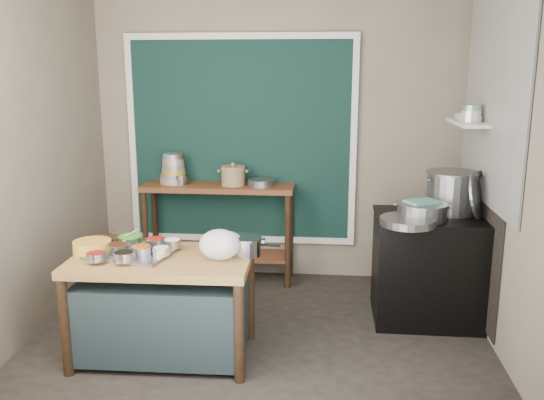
# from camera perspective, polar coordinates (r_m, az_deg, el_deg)

# --- Properties ---
(floor) EXTENTS (3.50, 3.00, 0.02)m
(floor) POSITION_cam_1_polar(r_m,az_deg,el_deg) (4.54, -1.27, -13.83)
(floor) COLOR #2C2621
(floor) RESTS_ON ground
(back_wall) EXTENTS (3.50, 0.02, 2.80)m
(back_wall) POSITION_cam_1_polar(r_m,az_deg,el_deg) (5.60, 0.55, 6.39)
(back_wall) COLOR #75695A
(back_wall) RESTS_ON floor
(left_wall) EXTENTS (0.02, 3.00, 2.80)m
(left_wall) POSITION_cam_1_polar(r_m,az_deg,el_deg) (4.66, -23.42, 4.03)
(left_wall) COLOR #75695A
(left_wall) RESTS_ON floor
(right_wall) EXTENTS (0.02, 3.00, 2.80)m
(right_wall) POSITION_cam_1_polar(r_m,az_deg,el_deg) (4.27, 22.84, 3.35)
(right_wall) COLOR #75695A
(right_wall) RESTS_ON floor
(curtain_panel) EXTENTS (2.10, 0.02, 1.90)m
(curtain_panel) POSITION_cam_1_polar(r_m,az_deg,el_deg) (5.61, -3.07, 5.87)
(curtain_panel) COLOR black
(curtain_panel) RESTS_ON back_wall
(curtain_frame) EXTENTS (2.22, 0.03, 2.02)m
(curtain_frame) POSITION_cam_1_polar(r_m,az_deg,el_deg) (5.60, -3.09, 5.86)
(curtain_frame) COLOR beige
(curtain_frame) RESTS_ON back_wall
(tile_panel) EXTENTS (0.02, 1.70, 1.70)m
(tile_panel) POSITION_cam_1_polar(r_m,az_deg,el_deg) (4.74, 21.11, 9.83)
(tile_panel) COLOR #B2B2AA
(tile_panel) RESTS_ON right_wall
(soot_patch) EXTENTS (0.01, 1.30, 1.30)m
(soot_patch) POSITION_cam_1_polar(r_m,az_deg,el_deg) (5.02, 19.82, -3.30)
(soot_patch) COLOR black
(soot_patch) RESTS_ON right_wall
(wall_shelf) EXTENTS (0.22, 0.70, 0.03)m
(wall_shelf) POSITION_cam_1_polar(r_m,az_deg,el_deg) (5.03, 18.83, 7.26)
(wall_shelf) COLOR beige
(wall_shelf) RESTS_ON right_wall
(prep_table) EXTENTS (1.27, 0.75, 0.75)m
(prep_table) POSITION_cam_1_polar(r_m,az_deg,el_deg) (4.24, -10.70, -10.37)
(prep_table) COLOR olive
(prep_table) RESTS_ON floor
(back_counter) EXTENTS (1.45, 0.40, 0.95)m
(back_counter) POSITION_cam_1_polar(r_m,az_deg,el_deg) (5.63, -5.28, -3.23)
(back_counter) COLOR brown
(back_counter) RESTS_ON floor
(stove_block) EXTENTS (0.90, 0.68, 0.85)m
(stove_block) POSITION_cam_1_polar(r_m,az_deg,el_deg) (4.93, 15.42, -6.65)
(stove_block) COLOR black
(stove_block) RESTS_ON floor
(stove_top) EXTENTS (0.92, 0.69, 0.03)m
(stove_top) POSITION_cam_1_polar(r_m,az_deg,el_deg) (4.80, 15.73, -1.69)
(stove_top) COLOR black
(stove_top) RESTS_ON stove_block
(condiment_tray) EXTENTS (0.62, 0.49, 0.02)m
(condiment_tray) POSITION_cam_1_polar(r_m,az_deg,el_deg) (4.19, -13.85, -5.17)
(condiment_tray) COLOR gray
(condiment_tray) RESTS_ON prep_table
(condiment_bowls) EXTENTS (0.66, 0.50, 0.07)m
(condiment_bowls) POSITION_cam_1_polar(r_m,az_deg,el_deg) (4.20, -14.13, -4.50)
(condiment_bowls) COLOR gray
(condiment_bowls) RESTS_ON condiment_tray
(yellow_basin) EXTENTS (0.27, 0.27, 0.10)m
(yellow_basin) POSITION_cam_1_polar(r_m,az_deg,el_deg) (4.26, -17.37, -4.53)
(yellow_basin) COLOR gold
(yellow_basin) RESTS_ON prep_table
(saucepan) EXTENTS (0.26, 0.26, 0.13)m
(saucepan) POSITION_cam_1_polar(r_m,az_deg,el_deg) (4.06, -2.67, -4.56)
(saucepan) COLOR gray
(saucepan) RESTS_ON prep_table
(plastic_bag_a) EXTENTS (0.33, 0.30, 0.21)m
(plastic_bag_a) POSITION_cam_1_polar(r_m,az_deg,el_deg) (3.97, -5.22, -4.42)
(plastic_bag_a) COLOR white
(plastic_bag_a) RESTS_ON prep_table
(plastic_bag_b) EXTENTS (0.25, 0.22, 0.17)m
(plastic_bag_b) POSITION_cam_1_polar(r_m,az_deg,el_deg) (4.08, -4.42, -4.26)
(plastic_bag_b) COLOR white
(plastic_bag_b) RESTS_ON prep_table
(bowl_stack) EXTENTS (0.26, 0.26, 0.29)m
(bowl_stack) POSITION_cam_1_polar(r_m,az_deg,el_deg) (5.62, -9.79, 2.90)
(bowl_stack) COLOR tan
(bowl_stack) RESTS_ON back_counter
(utensil_cup) EXTENTS (0.20, 0.20, 0.09)m
(utensil_cup) POSITION_cam_1_polar(r_m,az_deg,el_deg) (5.58, -9.01, 2.03)
(utensil_cup) COLOR gray
(utensil_cup) RESTS_ON back_counter
(ceramic_crock) EXTENTS (0.26, 0.26, 0.16)m
(ceramic_crock) POSITION_cam_1_polar(r_m,az_deg,el_deg) (5.48, -3.88, 2.32)
(ceramic_crock) COLOR olive
(ceramic_crock) RESTS_ON back_counter
(wide_bowl) EXTENTS (0.28, 0.28, 0.06)m
(wide_bowl) POSITION_cam_1_polar(r_m,az_deg,el_deg) (5.44, -1.08, 1.73)
(wide_bowl) COLOR gray
(wide_bowl) RESTS_ON back_counter
(stock_pot) EXTENTS (0.56, 0.56, 0.34)m
(stock_pot) POSITION_cam_1_polar(r_m,az_deg,el_deg) (4.91, 17.39, 0.74)
(stock_pot) COLOR gray
(stock_pot) RESTS_ON stove_top
(pot_lid) EXTENTS (0.24, 0.39, 0.38)m
(pot_lid) POSITION_cam_1_polar(r_m,az_deg,el_deg) (4.77, 19.54, 0.45)
(pot_lid) COLOR gray
(pot_lid) RESTS_ON stove_top
(steamer) EXTENTS (0.50, 0.50, 0.13)m
(steamer) POSITION_cam_1_polar(r_m,az_deg,el_deg) (4.64, 14.60, -1.07)
(steamer) COLOR gray
(steamer) RESTS_ON stove_top
(green_cloth) EXTENTS (0.30, 0.27, 0.02)m
(green_cloth) POSITION_cam_1_polar(r_m,az_deg,el_deg) (4.62, 14.66, -0.16)
(green_cloth) COLOR #4C8B78
(green_cloth) RESTS_ON steamer
(shallow_pan) EXTENTS (0.48, 0.48, 0.06)m
(shallow_pan) POSITION_cam_1_polar(r_m,az_deg,el_deg) (4.46, 13.31, -2.07)
(shallow_pan) COLOR gray
(shallow_pan) RESTS_ON stove_top
(shelf_bowl_stack) EXTENTS (0.17, 0.17, 0.14)m
(shelf_bowl_stack) POSITION_cam_1_polar(r_m,az_deg,el_deg) (4.91, 19.18, 8.05)
(shelf_bowl_stack) COLOR silver
(shelf_bowl_stack) RESTS_ON wall_shelf
(shelf_bowl_green) EXTENTS (0.14, 0.14, 0.05)m
(shelf_bowl_green) POSITION_cam_1_polar(r_m,az_deg,el_deg) (5.19, 18.44, 7.89)
(shelf_bowl_green) COLOR gray
(shelf_bowl_green) RESTS_ON wall_shelf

